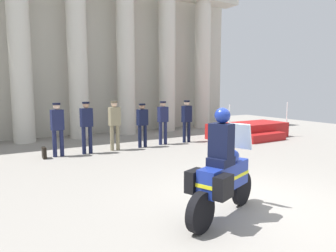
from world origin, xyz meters
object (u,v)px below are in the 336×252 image
at_px(officer_in_row_1, 87,123).
at_px(motorcycle_with_rider, 222,173).
at_px(officer_in_row_0, 57,125).
at_px(officer_in_row_5, 187,118).
at_px(officer_in_row_2, 115,121).
at_px(officer_in_row_3, 142,122).
at_px(officer_in_row_4, 163,119).
at_px(briefcase_on_ground, 44,153).
at_px(reviewing_stand, 249,131).

height_order(officer_in_row_1, motorcycle_with_rider, motorcycle_with_rider).
relative_size(officer_in_row_0, officer_in_row_5, 1.02).
bearing_deg(officer_in_row_5, officer_in_row_2, -4.11).
relative_size(officer_in_row_1, officer_in_row_3, 1.07).
height_order(officer_in_row_2, motorcycle_with_rider, motorcycle_with_rider).
bearing_deg(officer_in_row_4, briefcase_on_ground, -2.61).
bearing_deg(briefcase_on_ground, officer_in_row_2, 1.26).
height_order(officer_in_row_4, motorcycle_with_rider, motorcycle_with_rider).
height_order(reviewing_stand, briefcase_on_ground, reviewing_stand).
xyz_separation_m(motorcycle_with_rider, briefcase_on_ground, (-1.80, 6.29, -0.61)).
height_order(officer_in_row_0, officer_in_row_3, officer_in_row_0).
bearing_deg(officer_in_row_0, officer_in_row_2, 175.47).
xyz_separation_m(reviewing_stand, officer_in_row_3, (-4.94, 0.54, 0.65)).
height_order(reviewing_stand, officer_in_row_1, officer_in_row_1).
xyz_separation_m(officer_in_row_3, officer_in_row_5, (2.01, 0.04, 0.04)).
distance_m(officer_in_row_0, officer_in_row_2, 1.93).
relative_size(officer_in_row_1, officer_in_row_4, 1.04).
bearing_deg(reviewing_stand, officer_in_row_1, 175.85).
bearing_deg(officer_in_row_2, officer_in_row_3, 174.30).
distance_m(officer_in_row_1, briefcase_on_ground, 1.61).
xyz_separation_m(officer_in_row_3, motorcycle_with_rider, (-1.65, -6.32, -0.16)).
relative_size(reviewing_stand, officer_in_row_2, 2.05).
bearing_deg(officer_in_row_5, motorcycle_with_rider, 55.60).
xyz_separation_m(officer_in_row_2, briefcase_on_ground, (-2.38, -0.05, -0.85)).
distance_m(reviewing_stand, briefcase_on_ground, 8.41).
height_order(officer_in_row_1, officer_in_row_4, officer_in_row_1).
distance_m(officer_in_row_2, briefcase_on_ground, 2.53).
bearing_deg(briefcase_on_ground, officer_in_row_1, 0.01).
bearing_deg(officer_in_row_2, motorcycle_with_rider, 80.31).
xyz_separation_m(officer_in_row_2, officer_in_row_4, (2.02, 0.09, -0.04)).
bearing_deg(reviewing_stand, officer_in_row_5, 168.76).
distance_m(officer_in_row_1, officer_in_row_3, 2.08).
distance_m(officer_in_row_2, officer_in_row_5, 3.08).
xyz_separation_m(reviewing_stand, officer_in_row_2, (-6.01, 0.56, 0.72)).
distance_m(reviewing_stand, officer_in_row_2, 6.08).
bearing_deg(officer_in_row_4, officer_in_row_1, -1.77).
bearing_deg(reviewing_stand, officer_in_row_2, 174.66).
bearing_deg(officer_in_row_0, officer_in_row_1, 172.19).
height_order(officer_in_row_3, officer_in_row_5, officer_in_row_5).
relative_size(officer_in_row_3, officer_in_row_4, 0.97).
height_order(officer_in_row_5, briefcase_on_ground, officer_in_row_5).
xyz_separation_m(reviewing_stand, briefcase_on_ground, (-8.39, 0.51, -0.13)).
bearing_deg(officer_in_row_2, officer_in_row_0, -4.53).
distance_m(officer_in_row_3, briefcase_on_ground, 3.54).
relative_size(officer_in_row_2, officer_in_row_4, 1.04).
bearing_deg(officer_in_row_0, officer_in_row_5, 175.73).
xyz_separation_m(officer_in_row_1, officer_in_row_4, (3.03, 0.14, -0.04)).
distance_m(officer_in_row_4, briefcase_on_ground, 4.47).
bearing_deg(officer_in_row_0, briefcase_on_ground, 2.43).
height_order(officer_in_row_3, briefcase_on_ground, officer_in_row_3).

